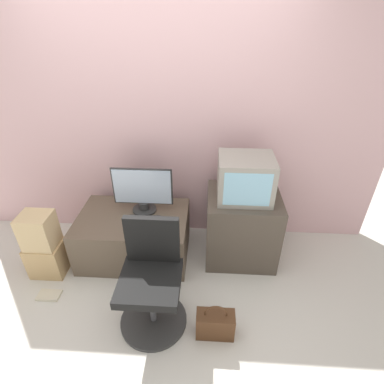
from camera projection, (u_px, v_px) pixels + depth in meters
The scene contains 13 objects.
ground_plane at pixel (146, 328), 2.42m from camera, with size 12.00×12.00×0.00m, color beige.
wall_back at pixel (161, 118), 2.86m from camera, with size 4.40×0.05×2.60m.
desk at pixel (134, 235), 3.03m from camera, with size 1.07×0.72×0.47m.
side_stand at pixel (241, 226), 2.96m from camera, with size 0.68×0.59×0.71m.
main_monitor at pixel (143, 191), 2.88m from camera, with size 0.58×0.24×0.47m.
keyboard at pixel (144, 220), 2.85m from camera, with size 0.31×0.14×0.01m.
mouse at pixel (166, 218), 2.86m from camera, with size 0.07×0.04×0.03m.
crt_tv at pixel (245, 178), 2.66m from camera, with size 0.48×0.41×0.40m.
office_chair at pixel (152, 283), 2.30m from camera, with size 0.54×0.54×0.91m.
cardboard_box_lower at pixel (48, 258), 2.85m from camera, with size 0.32×0.26×0.34m.
cardboard_box_upper at pixel (38, 231), 2.68m from camera, with size 0.28×0.24×0.33m.
handbag at pixel (215, 324), 2.31m from camera, with size 0.30×0.14×0.33m.
book at pixel (49, 295), 2.67m from camera, with size 0.20×0.12×0.02m.
Camera 1 is at (0.47, -1.45, 2.21)m, focal length 28.00 mm.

